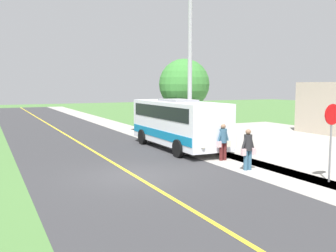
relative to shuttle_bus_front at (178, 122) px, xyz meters
name	(u,v)px	position (x,y,z in m)	size (l,w,h in m)	color
ground_plane	(134,176)	(4.48, 4.89, -1.53)	(120.00, 120.00, 0.00)	#477238
road_surface	(134,176)	(4.48, 4.89, -1.52)	(8.00, 100.00, 0.01)	#333335
sidewalk	(241,164)	(-0.72, 4.89, -1.53)	(2.40, 100.00, 0.01)	#9E9991
road_centre_line	(134,175)	(4.48, 4.89, -1.52)	(0.16, 100.00, 0.00)	gold
shuttle_bus_front	(178,122)	(0.00, 0.00, 0.00)	(2.61, 7.64, 2.77)	white
pedestrian_with_bags	(248,148)	(-0.16, 6.04, -0.60)	(0.72, 0.34, 1.73)	#335972
pedestrian_waiting	(223,141)	(-0.41, 3.86, -0.60)	(0.72, 0.34, 1.73)	#4C1919
stop_sign	(332,129)	(-1.62, 8.97, 0.43)	(0.76, 0.07, 2.88)	slate
street_light_pole	(188,62)	(-0.41, 0.41, 3.29)	(1.97, 0.24, 8.80)	#9E9EA3
tree_curbside	(184,84)	(-2.92, -4.67, 2.07)	(3.51, 3.51, 5.37)	brown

